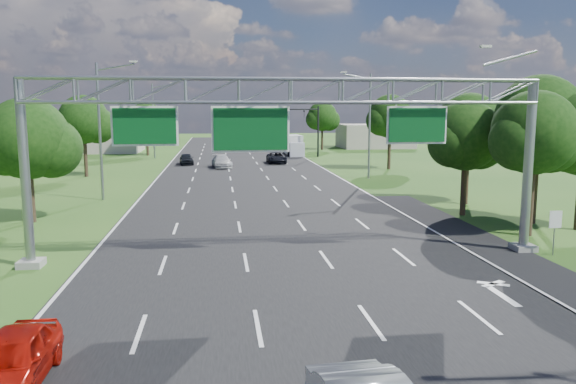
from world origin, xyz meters
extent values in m
plane|color=#244F17|center=(0.00, 30.00, 0.00)|extent=(220.00, 220.00, 0.00)
cube|color=black|center=(0.00, 30.00, 0.00)|extent=(18.00, 180.00, 0.02)
cube|color=black|center=(10.20, 14.00, 0.00)|extent=(3.00, 30.00, 0.02)
cube|color=gray|center=(11.50, 12.00, 0.15)|extent=(1.00, 1.00, 0.30)
cylinder|color=gray|center=(11.50, 12.00, 4.00)|extent=(0.44, 0.44, 8.00)
cube|color=gray|center=(-11.00, 12.00, 0.15)|extent=(1.00, 1.00, 0.30)
cylinder|color=gray|center=(-11.00, 12.00, 4.00)|extent=(0.40, 0.40, 8.00)
cylinder|color=gray|center=(10.30, 12.00, 9.00)|extent=(2.54, 0.12, 0.79)
cube|color=beige|center=(9.10, 12.00, 9.50)|extent=(0.50, 0.22, 0.12)
cube|color=white|center=(-6.00, 11.98, 6.00)|extent=(2.80, 0.05, 1.70)
cube|color=#08451A|center=(-6.00, 11.92, 6.00)|extent=(2.62, 0.05, 1.52)
cube|color=white|center=(-1.50, 11.98, 5.85)|extent=(3.40, 0.05, 2.00)
cube|color=#08451A|center=(-1.50, 11.92, 5.85)|extent=(3.22, 0.05, 1.82)
cube|color=white|center=(6.00, 11.98, 6.00)|extent=(2.80, 0.05, 1.70)
cube|color=#08451A|center=(6.00, 11.92, 6.00)|extent=(2.62, 0.05, 1.52)
cylinder|color=gray|center=(12.40, 11.00, 1.00)|extent=(0.06, 0.06, 2.00)
cube|color=white|center=(12.40, 10.97, 1.70)|extent=(0.60, 0.04, 0.80)
cylinder|color=black|center=(11.00, 65.00, 3.50)|extent=(0.24, 0.24, 7.00)
cylinder|color=black|center=(5.00, 65.00, 6.60)|extent=(12.00, 0.18, 0.18)
imported|color=black|center=(-1.00, 65.00, 6.05)|extent=(0.18, 0.22, 1.10)
imported|color=black|center=(4.00, 65.00, 6.05)|extent=(0.18, 0.22, 1.10)
imported|color=black|center=(9.00, 65.00, 6.05)|extent=(0.18, 0.22, 1.10)
cylinder|color=gray|center=(-11.50, 30.00, 5.00)|extent=(0.20, 0.20, 10.00)
cylinder|color=gray|center=(-10.20, 30.00, 9.70)|extent=(2.78, 0.12, 0.60)
cube|color=beige|center=(-8.90, 30.00, 10.10)|extent=(0.55, 0.22, 0.12)
cylinder|color=gray|center=(-11.50, 65.00, 5.00)|extent=(0.20, 0.20, 10.00)
cylinder|color=gray|center=(-10.20, 65.00, 9.70)|extent=(2.78, 0.12, 0.60)
cube|color=beige|center=(-8.90, 65.00, 10.10)|extent=(0.55, 0.22, 0.12)
cylinder|color=gray|center=(11.50, 40.00, 5.00)|extent=(0.20, 0.20, 10.00)
cylinder|color=gray|center=(10.20, 40.00, 9.70)|extent=(2.78, 0.12, 0.60)
cube|color=beige|center=(8.90, 40.00, 10.10)|extent=(0.55, 0.22, 0.12)
cylinder|color=#2D2116|center=(13.50, 15.00, 1.87)|extent=(0.36, 0.36, 3.74)
sphere|color=black|center=(13.50, 15.00, 5.50)|extent=(4.40, 4.40, 4.40)
sphere|color=black|center=(14.60, 15.40, 4.95)|extent=(3.30, 3.30, 3.30)
sphere|color=black|center=(12.51, 14.70, 5.06)|extent=(3.08, 3.08, 3.08)
cylinder|color=#2D2116|center=(15.50, 18.00, 2.09)|extent=(0.36, 0.36, 4.18)
sphere|color=black|center=(15.50, 18.00, 6.18)|extent=(5.00, 5.00, 5.00)
sphere|color=black|center=(16.75, 18.40, 5.55)|extent=(3.75, 3.75, 3.75)
sphere|color=black|center=(14.38, 17.70, 5.68)|extent=(3.50, 3.50, 3.50)
cylinder|color=#2D2116|center=(12.50, 21.00, 1.65)|extent=(0.36, 0.36, 3.30)
sphere|color=black|center=(12.50, 21.00, 5.06)|extent=(4.40, 4.40, 4.40)
sphere|color=black|center=(13.60, 21.40, 4.51)|extent=(3.30, 3.30, 3.30)
sphere|color=black|center=(11.51, 20.70, 4.62)|extent=(3.08, 3.08, 3.08)
sphere|color=black|center=(15.96, 15.70, 4.90)|extent=(3.22, 3.22, 3.22)
cylinder|color=#2D2116|center=(14.50, 25.00, 1.76)|extent=(0.36, 0.36, 3.52)
sphere|color=black|center=(14.50, 25.00, 5.44)|extent=(4.80, 4.80, 4.80)
sphere|color=black|center=(15.70, 25.40, 4.84)|extent=(3.60, 3.60, 3.60)
sphere|color=black|center=(13.42, 24.70, 4.96)|extent=(3.36, 3.36, 3.36)
cylinder|color=#2D2116|center=(-14.00, 22.00, 1.54)|extent=(0.36, 0.36, 3.08)
sphere|color=black|center=(-14.00, 22.00, 5.00)|extent=(4.80, 4.80, 4.80)
sphere|color=black|center=(-12.80, 22.40, 4.40)|extent=(3.60, 3.60, 3.60)
sphere|color=black|center=(-15.08, 21.70, 4.52)|extent=(3.36, 3.36, 3.36)
cylinder|color=#2D2116|center=(-16.00, 45.00, 1.87)|extent=(0.36, 0.36, 3.74)
sphere|color=black|center=(-16.00, 45.00, 5.66)|extent=(4.80, 4.80, 4.80)
sphere|color=black|center=(-14.80, 45.40, 5.06)|extent=(3.60, 3.60, 3.60)
sphere|color=black|center=(-17.08, 44.70, 5.18)|extent=(3.36, 3.36, 3.36)
cylinder|color=#2D2116|center=(-13.00, 70.00, 1.65)|extent=(0.36, 0.36, 3.30)
sphere|color=black|center=(-13.00, 70.00, 5.22)|extent=(4.80, 4.80, 4.80)
sphere|color=black|center=(-11.80, 70.40, 4.62)|extent=(3.60, 3.60, 3.60)
sphere|color=black|center=(-14.08, 69.70, 4.74)|extent=(3.36, 3.36, 3.36)
cylinder|color=#2D2116|center=(16.00, 48.00, 1.98)|extent=(0.36, 0.36, 3.96)
sphere|color=black|center=(16.00, 48.00, 5.88)|extent=(4.80, 4.80, 4.80)
sphere|color=black|center=(17.20, 48.40, 5.28)|extent=(3.60, 3.60, 3.60)
sphere|color=black|center=(14.92, 47.70, 5.40)|extent=(3.36, 3.36, 3.36)
cylinder|color=#2D2116|center=(14.00, 78.00, 1.76)|extent=(0.36, 0.36, 3.52)
sphere|color=black|center=(14.00, 78.00, 5.44)|extent=(4.80, 4.80, 4.80)
sphere|color=black|center=(15.20, 78.40, 4.84)|extent=(3.60, 3.60, 3.60)
sphere|color=black|center=(12.92, 77.70, 4.96)|extent=(3.36, 3.36, 3.36)
cube|color=#AA9D8E|center=(-22.00, 78.00, 2.50)|extent=(14.00, 10.00, 5.00)
cube|color=#AA9D8E|center=(24.00, 82.00, 2.00)|extent=(12.00, 9.00, 4.00)
imported|color=#B61308|center=(-8.00, 1.05, 0.69)|extent=(1.63, 4.04, 1.38)
imported|color=#B9B9B9|center=(-2.55, 52.04, 0.70)|extent=(2.53, 5.05, 1.41)
imported|color=black|center=(4.23, 56.41, 0.66)|extent=(2.24, 4.79, 1.33)
imported|color=black|center=(-6.75, 56.09, 0.67)|extent=(1.98, 4.09, 1.35)
cube|color=silver|center=(8.00, 69.32, 1.49)|extent=(2.34, 5.48, 2.71)
cube|color=silver|center=(8.00, 65.53, 0.99)|extent=(2.14, 2.05, 1.98)
cylinder|color=black|center=(7.01, 65.71, 0.45)|extent=(0.32, 0.90, 0.90)
cylinder|color=black|center=(8.99, 65.71, 0.45)|extent=(0.32, 0.90, 0.90)
cylinder|color=black|center=(7.01, 71.13, 0.45)|extent=(0.32, 0.90, 0.90)
cylinder|color=black|center=(8.99, 71.13, 0.45)|extent=(0.32, 0.90, 0.90)
camera|label=1|loc=(-2.93, -12.57, 6.75)|focal=35.00mm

